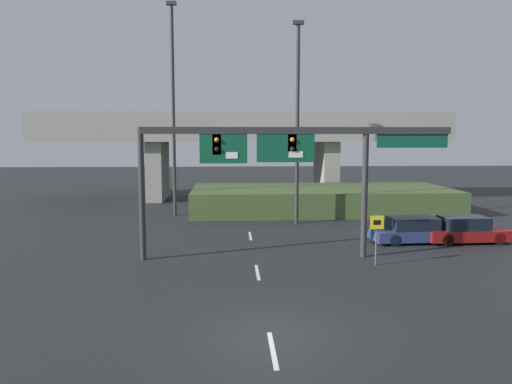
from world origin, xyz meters
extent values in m
plane|color=black|center=(0.00, 0.00, 0.00)|extent=(160.00, 160.00, 0.00)
cube|color=silver|center=(0.00, -1.22, 0.00)|extent=(0.14, 2.40, 0.01)
cube|color=silver|center=(0.00, 6.50, 0.00)|extent=(0.14, 2.40, 0.01)
cube|color=silver|center=(0.00, 14.22, 0.00)|extent=(0.14, 2.40, 0.01)
cube|color=silver|center=(0.00, 21.95, 0.00)|extent=(0.14, 2.40, 0.01)
cube|color=silver|center=(0.00, 29.67, 0.00)|extent=(0.14, 2.40, 0.01)
cylinder|color=#2D2D30|center=(-5.21, 8.99, 3.08)|extent=(0.28, 0.28, 6.16)
cylinder|color=#2D2D30|center=(5.21, 8.99, 3.08)|extent=(0.28, 0.28, 6.16)
cube|color=#2D2D30|center=(1.98, 8.99, 6.00)|extent=(14.38, 0.32, 0.32)
cube|color=black|center=(-1.74, 8.99, 5.36)|extent=(0.40, 0.28, 0.95)
sphere|color=orange|center=(-1.74, 8.82, 5.58)|extent=(0.22, 0.22, 0.22)
sphere|color=black|center=(-1.74, 8.82, 5.15)|extent=(0.22, 0.22, 0.22)
cube|color=black|center=(1.74, 8.99, 5.36)|extent=(0.40, 0.28, 0.95)
sphere|color=orange|center=(1.74, 8.82, 5.58)|extent=(0.22, 0.22, 0.22)
sphere|color=black|center=(1.74, 8.82, 5.15)|extent=(0.22, 0.22, 0.22)
cube|color=#0F4C33|center=(-1.43, 8.89, 5.17)|extent=(2.18, 0.08, 1.34)
cube|color=white|center=(-1.05, 8.84, 4.86)|extent=(0.55, 0.03, 0.30)
cube|color=#0F4C33|center=(1.43, 8.89, 5.19)|extent=(2.68, 0.08, 1.30)
cube|color=white|center=(1.90, 8.84, 4.90)|extent=(0.67, 0.03, 0.29)
cube|color=#0F4C33|center=(7.39, 8.93, 5.52)|extent=(3.36, 0.07, 0.64)
cylinder|color=#4C4C4C|center=(5.35, 7.40, 1.15)|extent=(0.08, 0.08, 2.30)
cube|color=yellow|center=(5.35, 7.36, 1.95)|extent=(0.60, 0.03, 0.60)
cube|color=black|center=(5.35, 7.34, 1.95)|extent=(0.33, 0.01, 0.21)
cylinder|color=#2D2D30|center=(-5.15, 21.95, 7.39)|extent=(0.24, 0.24, 14.78)
cube|color=#333333|center=(-5.15, 21.95, 14.90)|extent=(0.70, 0.36, 0.24)
cylinder|color=#2D2D30|center=(3.22, 18.25, 6.38)|extent=(0.24, 0.24, 12.76)
cube|color=#333333|center=(3.22, 18.25, 12.88)|extent=(0.70, 0.36, 0.24)
cube|color=gray|center=(0.00, 31.65, 6.07)|extent=(36.37, 7.14, 1.63)
cube|color=gray|center=(0.00, 28.28, 7.34)|extent=(36.37, 0.40, 0.90)
cube|color=gray|center=(-7.73, 31.65, 2.63)|extent=(1.40, 5.71, 5.25)
cube|color=gray|center=(7.73, 31.65, 2.63)|extent=(1.40, 5.71, 5.25)
cube|color=#42562D|center=(5.81, 23.60, 0.90)|extent=(19.55, 8.38, 1.80)
cube|color=navy|center=(8.89, 12.06, 0.44)|extent=(4.89, 2.20, 0.57)
cube|color=black|center=(8.70, 12.04, 1.06)|extent=(2.59, 1.85, 0.67)
cylinder|color=black|center=(10.31, 12.98, 0.32)|extent=(0.65, 0.26, 0.64)
cylinder|color=black|center=(10.42, 11.33, 0.32)|extent=(0.65, 0.26, 0.64)
cylinder|color=black|center=(7.36, 12.78, 0.32)|extent=(0.65, 0.26, 0.64)
cylinder|color=black|center=(7.47, 11.13, 0.32)|extent=(0.65, 0.26, 0.64)
cube|color=maroon|center=(11.64, 11.89, 0.45)|extent=(4.66, 1.96, 0.58)
cube|color=black|center=(11.45, 11.89, 1.08)|extent=(2.45, 1.69, 0.68)
cylinder|color=black|center=(13.03, 12.73, 0.32)|extent=(0.65, 0.24, 0.64)
cylinder|color=black|center=(13.09, 11.17, 0.32)|extent=(0.65, 0.24, 0.64)
cylinder|color=black|center=(10.18, 12.62, 0.32)|extent=(0.65, 0.24, 0.64)
cylinder|color=black|center=(10.24, 11.06, 0.32)|extent=(0.65, 0.24, 0.64)
camera|label=1|loc=(-1.11, -14.08, 5.75)|focal=35.00mm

